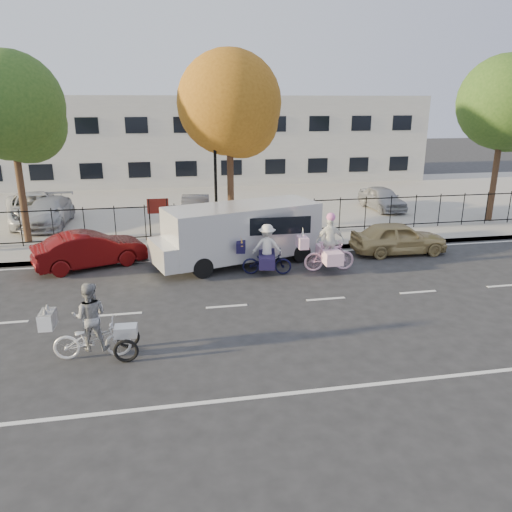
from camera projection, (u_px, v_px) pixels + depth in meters
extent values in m
plane|color=#333334|center=(227.00, 306.00, 14.43)|extent=(120.00, 120.00, 0.00)
cube|color=#A8A399|center=(209.00, 254.00, 19.14)|extent=(60.00, 0.10, 0.15)
cube|color=#A8A399|center=(207.00, 246.00, 20.12)|extent=(60.00, 2.20, 0.15)
cube|color=#A8A399|center=(192.00, 203.00, 28.47)|extent=(60.00, 15.60, 0.15)
cube|color=silver|center=(182.00, 138.00, 36.97)|extent=(34.00, 10.00, 6.00)
cylinder|color=black|center=(216.00, 192.00, 20.25)|extent=(0.12, 0.12, 4.00)
sphere|color=white|center=(215.00, 138.00, 19.60)|extent=(0.36, 0.36, 0.36)
cylinder|color=black|center=(150.00, 221.00, 20.09)|extent=(0.06, 0.06, 1.80)
cylinder|color=black|center=(167.00, 220.00, 20.22)|extent=(0.06, 0.06, 1.80)
cube|color=#59140F|center=(158.00, 206.00, 19.98)|extent=(0.85, 0.04, 0.60)
imported|color=white|center=(92.00, 339.00, 11.45)|extent=(1.77, 0.68, 0.92)
imported|color=white|center=(90.00, 317.00, 11.28)|extent=(0.80, 0.64, 1.60)
cube|color=white|center=(47.00, 319.00, 11.15)|extent=(0.33, 0.57, 0.37)
cone|color=white|center=(47.00, 307.00, 11.19)|extent=(0.14, 0.14, 0.18)
cone|color=white|center=(45.00, 312.00, 10.96)|extent=(0.14, 0.14, 0.18)
torus|color=black|center=(126.00, 351.00, 11.28)|extent=(0.57, 0.10, 0.57)
torus|color=black|center=(128.00, 337.00, 11.95)|extent=(0.57, 0.10, 0.57)
cube|color=white|center=(126.00, 331.00, 11.51)|extent=(0.52, 0.38, 0.25)
imported|color=#F3B8D4|center=(329.00, 256.00, 17.30)|extent=(1.81, 0.55, 1.08)
imported|color=white|center=(330.00, 241.00, 17.14)|extent=(1.01, 0.44, 1.70)
cube|color=#FFC2E0|center=(302.00, 242.00, 16.99)|extent=(0.34, 0.60, 0.39)
cone|color=silver|center=(303.00, 232.00, 16.88)|extent=(0.13, 0.13, 0.35)
cube|color=#FFC2E0|center=(329.00, 254.00, 17.28)|extent=(0.63, 1.42, 0.43)
sphere|color=#FF78C9|center=(331.00, 217.00, 16.89)|extent=(0.30, 0.30, 0.30)
imported|color=black|center=(267.00, 262.00, 16.99)|extent=(1.76, 0.91, 0.88)
imported|color=white|center=(267.00, 246.00, 16.83)|extent=(1.09, 0.76, 1.54)
cube|color=black|center=(241.00, 247.00, 16.85)|extent=(0.40, 0.59, 0.35)
cone|color=#C5862E|center=(240.00, 240.00, 16.95)|extent=(0.12, 0.23, 0.32)
cone|color=#C5862E|center=(242.00, 242.00, 16.62)|extent=(0.12, 0.23, 0.32)
cube|color=black|center=(267.00, 259.00, 16.97)|extent=(0.78, 1.35, 0.39)
cube|color=silver|center=(243.00, 230.00, 18.01)|extent=(5.84, 3.49, 1.83)
cube|color=silver|center=(159.00, 248.00, 17.62)|extent=(1.04, 2.05, 0.81)
cylinder|color=black|center=(191.00, 264.00, 17.08)|extent=(0.76, 0.45, 0.71)
cylinder|color=black|center=(188.00, 249.00, 18.76)|extent=(0.76, 0.45, 0.71)
cylinder|color=black|center=(300.00, 257.00, 17.77)|extent=(0.76, 0.45, 0.71)
cylinder|color=black|center=(288.00, 244.00, 19.45)|extent=(0.76, 0.45, 0.71)
imported|color=#53090A|center=(90.00, 250.00, 17.69)|extent=(4.10, 2.61, 1.27)
imported|color=tan|center=(399.00, 238.00, 19.26)|extent=(3.69, 1.55, 1.25)
imported|color=#ABADB3|center=(49.00, 212.00, 22.98)|extent=(1.90, 4.38, 1.25)
imported|color=silver|center=(34.00, 209.00, 23.38)|extent=(3.59, 5.47, 1.40)
imported|color=#54555C|center=(196.00, 209.00, 23.62)|extent=(1.66, 3.82, 1.22)
imported|color=#A1A3A8|center=(382.00, 198.00, 26.37)|extent=(1.60, 3.60, 1.20)
cylinder|color=#442D1D|center=(21.00, 187.00, 19.85)|extent=(0.28, 0.28, 4.81)
sphere|color=#385B1E|center=(9.00, 106.00, 18.93)|extent=(4.12, 4.12, 4.12)
sphere|color=#385B1E|center=(27.00, 124.00, 19.41)|extent=(3.02, 3.02, 3.02)
cylinder|color=#442D1D|center=(230.00, 181.00, 20.97)|extent=(0.28, 0.28, 4.91)
sphere|color=#9F6219|center=(229.00, 103.00, 20.03)|extent=(4.21, 4.21, 4.21)
sphere|color=#9F6219|center=(241.00, 120.00, 20.51)|extent=(3.08, 3.08, 3.08)
cylinder|color=#442D1D|center=(495.00, 172.00, 23.44)|extent=(0.28, 0.28, 4.92)
sphere|color=#385B1E|center=(505.00, 102.00, 22.50)|extent=(4.22, 4.22, 4.22)
sphere|color=#385B1E|center=(510.00, 118.00, 22.98)|extent=(3.09, 3.09, 3.09)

